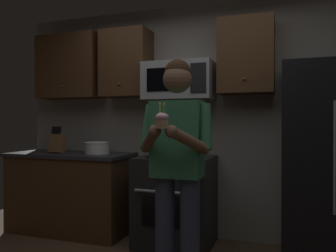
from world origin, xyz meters
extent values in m
cube|color=gray|center=(0.00, 1.75, 1.30)|extent=(4.40, 0.10, 2.60)
cube|color=black|center=(-0.15, 1.36, 0.46)|extent=(0.76, 0.66, 0.92)
cube|color=black|center=(-0.15, 1.02, 0.42)|extent=(0.48, 0.01, 0.28)
cylinder|color=#99999E|center=(-0.15, 1.00, 0.62)|extent=(0.60, 0.03, 0.03)
cylinder|color=black|center=(-0.33, 1.22, 0.93)|extent=(0.18, 0.18, 0.01)
cylinder|color=black|center=(0.03, 1.22, 0.93)|extent=(0.18, 0.18, 0.01)
cylinder|color=black|center=(-0.33, 1.50, 0.93)|extent=(0.18, 0.18, 0.01)
cylinder|color=black|center=(0.03, 1.50, 0.93)|extent=(0.18, 0.18, 0.01)
cube|color=#9EA0A5|center=(-0.15, 1.48, 1.72)|extent=(0.74, 0.40, 0.40)
cube|color=black|center=(-0.24, 1.28, 1.72)|extent=(0.40, 0.01, 0.24)
cube|color=black|center=(0.11, 1.28, 1.72)|extent=(0.16, 0.01, 0.30)
cube|color=black|center=(1.35, 1.32, 0.90)|extent=(0.90, 0.72, 1.80)
cylinder|color=gray|center=(1.30, 0.94, 1.00)|extent=(0.02, 0.02, 0.90)
cube|color=#4C301C|center=(-1.55, 1.53, 1.95)|extent=(0.80, 0.34, 0.76)
sphere|color=brown|center=(-1.55, 1.35, 1.70)|extent=(0.03, 0.03, 0.03)
cube|color=#4C301C|center=(-0.80, 1.53, 1.95)|extent=(0.55, 0.34, 0.76)
sphere|color=brown|center=(-0.80, 1.35, 1.70)|extent=(0.03, 0.03, 0.03)
cube|color=#4C301C|center=(0.55, 1.53, 1.95)|extent=(0.55, 0.34, 0.76)
sphere|color=brown|center=(0.55, 1.35, 1.70)|extent=(0.03, 0.03, 0.03)
cube|color=#4C301C|center=(-1.45, 1.38, 0.44)|extent=(1.40, 0.62, 0.88)
cube|color=#2D2D33|center=(-1.45, 1.38, 0.90)|extent=(1.44, 0.66, 0.04)
cube|color=brown|center=(-1.60, 1.33, 1.03)|extent=(0.16, 0.15, 0.24)
cylinder|color=black|center=(-1.65, 1.31, 1.19)|extent=(0.02, 0.04, 0.09)
cylinder|color=black|center=(-1.63, 1.31, 1.19)|extent=(0.02, 0.04, 0.09)
cylinder|color=black|center=(-1.61, 1.31, 1.19)|extent=(0.02, 0.04, 0.09)
cylinder|color=black|center=(-1.59, 1.31, 1.19)|extent=(0.02, 0.04, 0.09)
cylinder|color=black|center=(-1.56, 1.31, 1.19)|extent=(0.02, 0.04, 0.09)
cylinder|color=black|center=(-1.54, 1.31, 1.19)|extent=(0.02, 0.04, 0.09)
cylinder|color=white|center=(-1.11, 1.40, 0.98)|extent=(0.28, 0.28, 0.13)
torus|color=white|center=(-1.11, 1.40, 1.05)|extent=(0.29, 0.29, 0.02)
cylinder|color=#383F59|center=(0.05, 0.46, 0.43)|extent=(0.15, 0.15, 0.86)
cylinder|color=#383F59|center=(0.25, 0.46, 0.43)|extent=(0.15, 0.15, 0.86)
cube|color=#33724C|center=(0.15, 0.46, 1.15)|extent=(0.38, 0.22, 0.58)
sphere|color=brown|center=(0.15, 0.46, 1.61)|extent=(0.22, 0.22, 0.22)
sphere|color=#382314|center=(0.15, 0.47, 1.66)|extent=(0.20, 0.20, 0.20)
cylinder|color=#33724C|center=(-0.08, 0.43, 1.25)|extent=(0.15, 0.18, 0.35)
cylinder|color=brown|center=(0.00, 0.27, 1.15)|extent=(0.26, 0.33, 0.21)
sphere|color=brown|center=(0.09, 0.14, 1.22)|extent=(0.09, 0.09, 0.09)
cylinder|color=#33724C|center=(0.37, 0.43, 1.25)|extent=(0.15, 0.18, 0.35)
cylinder|color=brown|center=(0.30, 0.27, 1.15)|extent=(0.26, 0.33, 0.21)
sphere|color=brown|center=(0.21, 0.14, 1.22)|extent=(0.09, 0.09, 0.09)
cylinder|color=#A87F56|center=(0.15, 0.12, 1.26)|extent=(0.08, 0.08, 0.06)
ellipsoid|color=#F2B2CC|center=(0.15, 0.12, 1.31)|extent=(0.09, 0.09, 0.06)
cylinder|color=#4CBF66|center=(0.16, 0.12, 1.36)|extent=(0.01, 0.01, 0.06)
ellipsoid|color=#FFD159|center=(0.16, 0.12, 1.40)|extent=(0.01, 0.01, 0.02)
cylinder|color=#F2D84C|center=(0.14, 0.12, 1.36)|extent=(0.01, 0.01, 0.06)
ellipsoid|color=#FFD159|center=(0.14, 0.12, 1.40)|extent=(0.01, 0.01, 0.02)
camera|label=1|loc=(0.93, -2.01, 1.28)|focal=36.39mm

